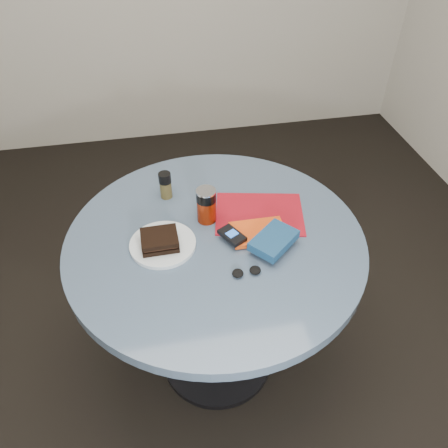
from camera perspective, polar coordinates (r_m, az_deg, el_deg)
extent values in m
plane|color=black|center=(2.05, -0.86, -17.04)|extent=(4.00, 4.00, 0.00)
cylinder|color=black|center=(2.03, -0.87, -16.82)|extent=(0.48, 0.48, 0.03)
cylinder|color=black|center=(1.74, -0.99, -10.73)|extent=(0.11, 0.11, 0.68)
cylinder|color=#3D4F66|center=(1.47, -1.15, -2.18)|extent=(1.00, 1.00, 0.04)
cylinder|color=silver|center=(1.43, -7.99, -2.64)|extent=(0.22, 0.22, 0.01)
cube|color=black|center=(1.42, -8.35, -2.47)|extent=(0.12, 0.10, 0.02)
cube|color=#371F15|center=(1.41, -8.40, -2.11)|extent=(0.10, 0.09, 0.01)
cube|color=black|center=(1.40, -8.45, -1.74)|extent=(0.12, 0.10, 0.02)
cylinder|color=maroon|center=(1.49, -2.29, 1.84)|extent=(0.08, 0.08, 0.09)
cylinder|color=black|center=(1.46, -2.36, 3.65)|extent=(0.08, 0.08, 0.04)
cylinder|color=silver|center=(1.44, -2.38, 4.30)|extent=(0.08, 0.08, 0.01)
cylinder|color=#4A411F|center=(1.61, -7.59, 4.51)|extent=(0.05, 0.05, 0.07)
cylinder|color=black|center=(1.58, -7.75, 5.99)|extent=(0.05, 0.05, 0.04)
cube|color=maroon|center=(1.54, 4.64, 1.35)|extent=(0.35, 0.29, 0.01)
cube|color=#D64410|center=(1.46, 4.50, -1.08)|extent=(0.18, 0.12, 0.02)
cube|color=navy|center=(1.40, 6.52, -2.13)|extent=(0.18, 0.18, 0.03)
cube|color=black|center=(1.42, 1.05, -1.49)|extent=(0.09, 0.10, 0.01)
cube|color=blue|center=(1.41, 1.05, -1.25)|extent=(0.04, 0.04, 0.00)
ellipsoid|color=black|center=(1.33, 1.81, -6.46)|extent=(0.04, 0.04, 0.02)
ellipsoid|color=black|center=(1.34, 4.09, -6.04)|extent=(0.04, 0.04, 0.02)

